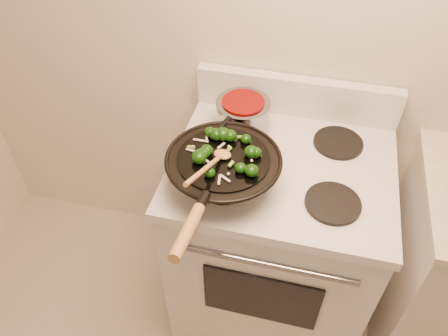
# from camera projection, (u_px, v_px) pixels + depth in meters

# --- Properties ---
(stove) EXTENTS (0.78, 0.67, 1.08)m
(stove) POSITION_uv_depth(u_px,v_px,m) (273.00, 239.00, 1.85)
(stove) COLOR silver
(stove) RESTS_ON ground
(wok) EXTENTS (0.37, 0.62, 0.19)m
(wok) POSITION_uv_depth(u_px,v_px,m) (223.00, 170.00, 1.40)
(wok) COLOR black
(wok) RESTS_ON stove
(stirfry) EXTENTS (0.25, 0.24, 0.04)m
(stirfry) POSITION_uv_depth(u_px,v_px,m) (223.00, 149.00, 1.37)
(stirfry) COLOR black
(stirfry) RESTS_ON wok
(wooden_spoon) EXTENTS (0.09, 0.26, 0.10)m
(wooden_spoon) POSITION_uv_depth(u_px,v_px,m) (213.00, 162.00, 1.31)
(wooden_spoon) COLOR #A87C42
(wooden_spoon) RESTS_ON wok
(saucepan) EXTENTS (0.20, 0.32, 0.12)m
(saucepan) POSITION_uv_depth(u_px,v_px,m) (242.00, 114.00, 1.61)
(saucepan) COLOR gray
(saucepan) RESTS_ON stove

